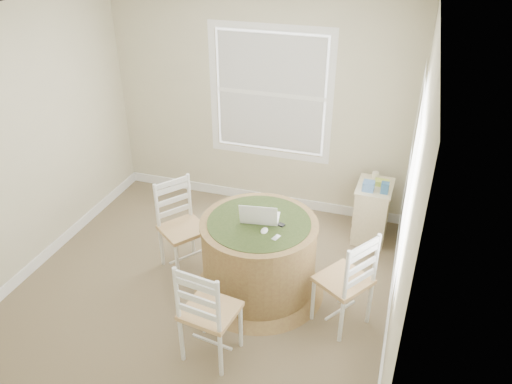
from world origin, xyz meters
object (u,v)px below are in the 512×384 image
(round_table, at_px, (259,254))
(corner_chest, at_px, (372,212))
(laptop, at_px, (260,217))
(chair_right, at_px, (344,280))
(chair_left, at_px, (183,229))
(chair_near, at_px, (210,310))

(round_table, xyz_separation_m, corner_chest, (0.93, 1.25, -0.09))
(laptop, distance_m, corner_chest, 1.60)
(chair_right, distance_m, corner_chest, 1.45)
(chair_left, xyz_separation_m, corner_chest, (1.76, 1.14, -0.14))
(chair_near, distance_m, laptop, 1.00)
(chair_near, height_order, chair_right, same)
(chair_right, relative_size, laptop, 2.45)
(chair_left, bearing_deg, chair_right, -63.56)
(chair_right, bearing_deg, round_table, -69.29)
(round_table, distance_m, chair_right, 0.86)
(chair_right, relative_size, corner_chest, 1.42)
(chair_right, height_order, corner_chest, chair_right)
(chair_right, bearing_deg, chair_near, -19.96)
(round_table, distance_m, corner_chest, 1.56)
(round_table, height_order, laptop, laptop)
(round_table, xyz_separation_m, chair_left, (-0.83, 0.10, 0.05))
(chair_left, relative_size, laptop, 2.45)
(chair_left, relative_size, chair_near, 1.00)
(round_table, xyz_separation_m, chair_right, (0.84, -0.19, 0.05))
(chair_left, distance_m, chair_right, 1.70)
(chair_near, distance_m, corner_chest, 2.40)
(chair_left, distance_m, chair_near, 1.23)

